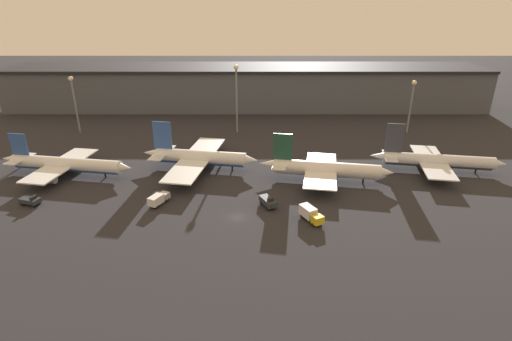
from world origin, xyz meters
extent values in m
plane|color=#26262B|center=(0.00, 0.00, 0.00)|extent=(600.00, 600.00, 0.00)
cube|color=#4C515B|center=(0.00, 107.93, 9.11)|extent=(222.71, 28.77, 18.22)
cube|color=black|center=(0.00, 107.93, 18.82)|extent=(222.71, 30.77, 1.20)
cylinder|color=white|center=(-51.59, 25.24, 3.63)|extent=(34.52, 9.53, 3.82)
cylinder|color=#2D519E|center=(-51.59, 25.24, 2.96)|extent=(32.73, 8.67, 3.25)
cone|color=white|center=(-33.53, 22.17, 3.63)|extent=(5.13, 4.35, 3.63)
cone|color=white|center=(-69.85, 28.34, 3.92)|extent=(6.20, 4.17, 3.25)
cube|color=#2D519E|center=(-65.82, 27.66, 8.87)|extent=(5.34, 1.29, 6.65)
cube|color=white|center=(-66.50, 27.77, 4.21)|extent=(5.42, 10.35, 0.24)
cube|color=white|center=(-53.29, 25.53, 3.15)|extent=(12.88, 28.37, 0.36)
cylinder|color=gray|center=(-50.99, 32.90, 1.85)|extent=(4.50, 2.78, 2.10)
cylinder|color=gray|center=(-53.56, 17.80, 1.85)|extent=(4.50, 2.78, 2.10)
cylinder|color=black|center=(-39.74, 23.22, 0.86)|extent=(0.50, 0.50, 1.72)
cylinder|color=black|center=(-53.03, 27.03, 0.86)|extent=(0.50, 0.50, 1.72)
cylinder|color=black|center=(-53.54, 24.02, 0.86)|extent=(0.50, 0.50, 1.72)
cylinder|color=white|center=(-12.35, 30.10, 3.89)|extent=(28.43, 8.75, 4.09)
cylinder|color=#2D519E|center=(-12.35, 30.10, 3.17)|extent=(26.94, 7.91, 3.48)
cone|color=white|center=(2.73, 27.54, 3.89)|extent=(5.50, 4.66, 3.89)
cone|color=white|center=(-27.64, 32.70, 4.20)|extent=(6.64, 4.46, 3.48)
cube|color=#2D519E|center=(-24.00, 32.08, 10.24)|extent=(5.72, 1.36, 8.60)
cube|color=white|center=(-24.56, 32.17, 4.50)|extent=(6.33, 14.15, 0.24)
cube|color=white|center=(-13.74, 30.34, 3.38)|extent=(15.24, 38.90, 0.36)
cylinder|color=gray|center=(-11.13, 40.66, 2.00)|extent=(4.82, 2.98, 2.25)
cylinder|color=gray|center=(-14.69, 19.72, 2.00)|extent=(4.82, 2.98, 2.25)
cylinder|color=black|center=(-2.64, 28.45, 0.92)|extent=(0.50, 0.50, 1.84)
cylinder|color=black|center=(-13.47, 31.95, 0.92)|extent=(0.50, 0.50, 1.84)
cylinder|color=black|center=(-14.01, 28.72, 0.92)|extent=(0.50, 0.50, 1.84)
cylinder|color=white|center=(24.79, 21.18, 3.78)|extent=(30.47, 8.98, 3.97)
cylinder|color=#ADB2B7|center=(24.79, 21.18, 3.08)|extent=(28.88, 8.14, 3.38)
cone|color=white|center=(40.87, 18.45, 3.78)|extent=(5.33, 4.52, 3.78)
cone|color=white|center=(8.52, 23.95, 4.07)|extent=(6.44, 4.33, 3.38)
cube|color=#1E4738|center=(12.27, 23.31, 9.66)|extent=(5.55, 1.33, 7.80)
cube|color=white|center=(11.67, 23.41, 4.37)|extent=(5.53, 10.14, 0.24)
cube|color=white|center=(23.30, 21.44, 3.28)|extent=(13.09, 27.79, 0.36)
cylinder|color=gray|center=(25.45, 28.66, 1.94)|extent=(4.68, 2.89, 2.19)
cylinder|color=gray|center=(22.94, 13.91, 1.94)|extent=(4.68, 2.89, 2.19)
cylinder|color=black|center=(35.22, 19.41, 0.89)|extent=(0.50, 0.50, 1.79)
cylinder|color=black|center=(23.57, 23.00, 0.89)|extent=(0.50, 0.50, 1.79)
cylinder|color=black|center=(23.03, 19.87, 0.89)|extent=(0.50, 0.50, 1.79)
cylinder|color=silver|center=(59.79, 28.21, 3.52)|extent=(32.23, 9.03, 3.71)
cylinder|color=#333842|center=(59.79, 28.21, 2.88)|extent=(30.56, 8.21, 3.15)
cone|color=silver|center=(76.70, 25.34, 3.52)|extent=(4.98, 4.22, 3.52)
cone|color=silver|center=(42.71, 31.11, 3.80)|extent=(6.02, 4.04, 3.15)
cube|color=#333842|center=(46.52, 30.47, 9.88)|extent=(5.19, 1.26, 9.00)
cube|color=silver|center=(45.89, 30.57, 4.08)|extent=(5.36, 10.61, 0.24)
cube|color=silver|center=(58.21, 28.48, 3.06)|extent=(12.77, 29.12, 0.36)
cylinder|color=gray|center=(60.48, 36.09, 1.79)|extent=(4.37, 2.70, 2.04)
cylinder|color=gray|center=(57.84, 20.55, 1.79)|extent=(4.37, 2.70, 2.04)
cylinder|color=black|center=(70.86, 26.33, 0.83)|extent=(0.50, 0.50, 1.67)
cylinder|color=black|center=(58.46, 29.94, 0.83)|extent=(0.50, 0.50, 1.67)
cylinder|color=black|center=(57.97, 27.02, 0.83)|extent=(0.50, 0.50, 1.67)
cube|color=gold|center=(18.84, -4.01, 1.66)|extent=(3.15, 3.03, 1.88)
cube|color=silver|center=(17.00, -0.66, 1.97)|extent=(4.24, 5.01, 2.50)
cylinder|color=black|center=(19.54, -3.38, 0.45)|extent=(0.97, 1.08, 0.90)
cylinder|color=black|center=(17.95, -4.26, 0.45)|extent=(0.97, 1.08, 0.90)
cylinder|color=black|center=(17.35, 0.58, 0.45)|extent=(0.97, 1.08, 0.90)
cylinder|color=black|center=(15.76, -0.30, 0.45)|extent=(0.97, 1.08, 0.90)
cube|color=#282D38|center=(7.62, 5.50, 1.44)|extent=(4.58, 6.16, 1.44)
cube|color=black|center=(8.25, 4.22, 2.56)|extent=(1.76, 1.34, 0.80)
cylinder|color=black|center=(9.20, 4.24, 0.45)|extent=(0.91, 1.06, 0.90)
cylinder|color=black|center=(7.64, 3.48, 0.45)|extent=(0.91, 1.06, 0.90)
cylinder|color=black|center=(7.60, 7.53, 0.45)|extent=(0.91, 1.06, 0.90)
cylinder|color=black|center=(6.04, 6.77, 0.45)|extent=(0.91, 1.06, 0.90)
cube|color=#9EA3A8|center=(-19.16, 8.64, 1.52)|extent=(2.93, 2.74, 1.60)
cube|color=silver|center=(-20.68, 5.55, 1.78)|extent=(3.83, 4.57, 2.13)
cylinder|color=black|center=(-20.03, 8.85, 0.45)|extent=(0.92, 1.06, 0.90)
cylinder|color=black|center=(-18.47, 8.08, 0.45)|extent=(0.92, 1.06, 0.90)
cylinder|color=black|center=(-21.83, 5.19, 0.45)|extent=(0.92, 1.06, 0.90)
cylinder|color=black|center=(-20.26, 4.42, 0.45)|extent=(0.92, 1.06, 0.90)
cube|color=#282D38|center=(-53.04, 6.39, 1.27)|extent=(5.67, 3.99, 1.11)
cube|color=black|center=(-51.81, 6.00, 2.23)|extent=(1.21, 1.92, 0.80)
cylinder|color=black|center=(-51.18, 6.81, 0.45)|extent=(1.05, 0.88, 0.90)
cylinder|color=black|center=(-51.76, 4.98, 0.45)|extent=(1.05, 0.88, 0.90)
cylinder|color=black|center=(-54.31, 7.80, 0.45)|extent=(1.05, 0.88, 0.90)
cylinder|color=black|center=(-54.89, 5.97, 0.45)|extent=(1.05, 0.88, 0.90)
cylinder|color=slate|center=(-64.94, 66.95, 10.23)|extent=(0.70, 0.70, 20.46)
sphere|color=beige|center=(-64.94, 66.95, 21.06)|extent=(1.80, 1.80, 1.80)
cylinder|color=slate|center=(-2.78, 66.95, 12.31)|extent=(0.70, 0.70, 24.62)
sphere|color=beige|center=(-2.78, 66.95, 25.22)|extent=(1.80, 1.80, 1.80)
cylinder|color=slate|center=(64.30, 66.95, 9.45)|extent=(0.70, 0.70, 18.89)
sphere|color=beige|center=(64.30, 66.95, 19.49)|extent=(1.80, 1.80, 1.80)
camera|label=1|loc=(4.63, -83.98, 48.36)|focal=28.00mm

